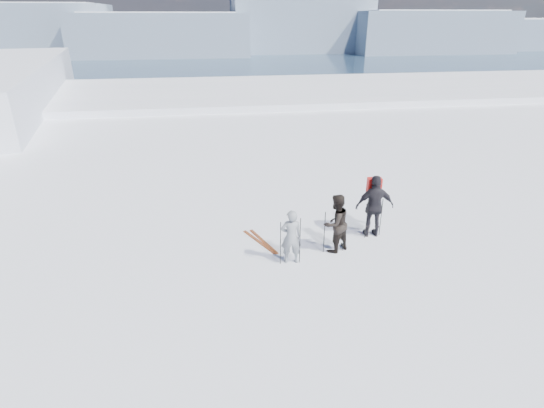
{
  "coord_description": "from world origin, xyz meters",
  "views": [
    {
      "loc": [
        -4.14,
        -7.89,
        6.36
      ],
      "look_at": [
        -2.43,
        3.0,
        1.43
      ],
      "focal_mm": 28.0,
      "sensor_mm": 36.0,
      "label": 1
    }
  ],
  "objects": [
    {
      "name": "ski_poles",
      "position": [
        -0.7,
        2.59,
        0.63
      ],
      "size": [
        3.4,
        1.22,
        1.37
      ],
      "color": "black",
      "rests_on": "ground"
    },
    {
      "name": "far_mountain_range",
      "position": [
        29.6,
        454.78,
        -7.19
      ],
      "size": [
        770.0,
        110.0,
        53.0
      ],
      "color": "slate",
      "rests_on": "ground"
    },
    {
      "name": "skier_dark",
      "position": [
        -0.65,
        2.58,
        0.88
      ],
      "size": [
        1.07,
        0.99,
        1.77
      ],
      "primitive_type": "imported",
      "rotation": [
        0.0,
        0.0,
        3.62
      ],
      "color": "black",
      "rests_on": "ground"
    },
    {
      "name": "skier_grey",
      "position": [
        -2.04,
        2.14,
        0.8
      ],
      "size": [
        0.61,
        0.42,
        1.59
      ],
      "primitive_type": "imported",
      "rotation": [
        0.0,
        0.0,
        3.07
      ],
      "color": "gray",
      "rests_on": "ground"
    },
    {
      "name": "lake_basin",
      "position": [
        0.0,
        30.0,
        -6.5
      ],
      "size": [
        820.0,
        820.0,
        71.62
      ],
      "color": "white",
      "rests_on": "ground"
    },
    {
      "name": "backpack",
      "position": [
        0.82,
        3.54,
        2.29
      ],
      "size": [
        0.45,
        0.28,
        0.6
      ],
      "primitive_type": "cube",
      "rotation": [
        0.0,
        0.0,
        3.04
      ],
      "color": "red",
      "rests_on": "skier_pack"
    },
    {
      "name": "skis_loose",
      "position": [
        -2.71,
        3.4,
        0.01
      ],
      "size": [
        0.89,
        1.62,
        0.03
      ],
      "color": "black",
      "rests_on": "ground"
    },
    {
      "name": "skier_pack",
      "position": [
        0.8,
        3.29,
        1.0
      ],
      "size": [
        1.21,
        0.6,
        1.99
      ],
      "primitive_type": "imported",
      "rotation": [
        0.0,
        0.0,
        3.04
      ],
      "color": "black",
      "rests_on": "ground"
    }
  ]
}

